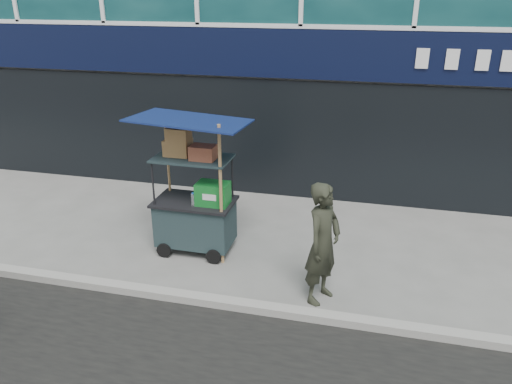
# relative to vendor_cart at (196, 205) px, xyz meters

# --- Properties ---
(ground) EXTENTS (80.00, 80.00, 0.00)m
(ground) POSITION_rel_vendor_cart_xyz_m (1.20, -1.23, -0.81)
(ground) COLOR slate
(ground) RESTS_ON ground
(curb) EXTENTS (80.00, 0.18, 0.12)m
(curb) POSITION_rel_vendor_cart_xyz_m (1.20, -1.43, -0.75)
(curb) COLOR gray
(curb) RESTS_ON ground
(vendor_cart) EXTENTS (1.71, 1.22, 2.31)m
(vendor_cart) POSITION_rel_vendor_cart_xyz_m (0.00, 0.00, 0.00)
(vendor_cart) COLOR #1A282D
(vendor_cart) RESTS_ON ground
(vendor_man) EXTENTS (0.64, 0.75, 1.73)m
(vendor_man) POSITION_rel_vendor_cart_xyz_m (2.16, -0.92, 0.06)
(vendor_man) COLOR #26291E
(vendor_man) RESTS_ON ground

